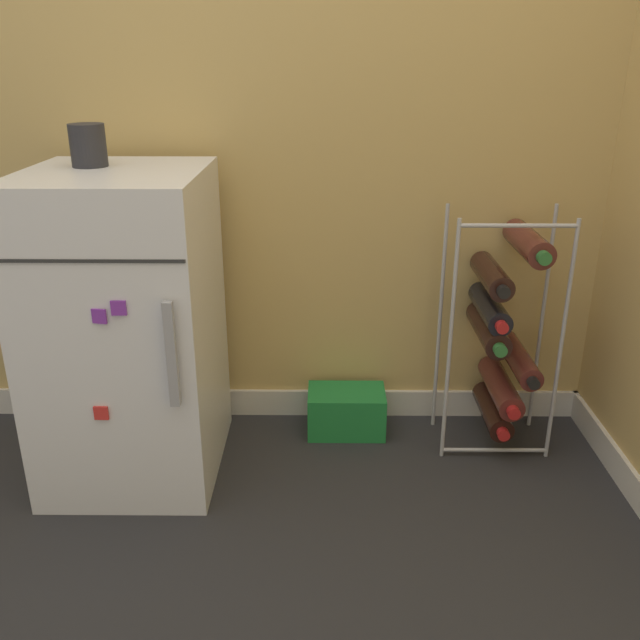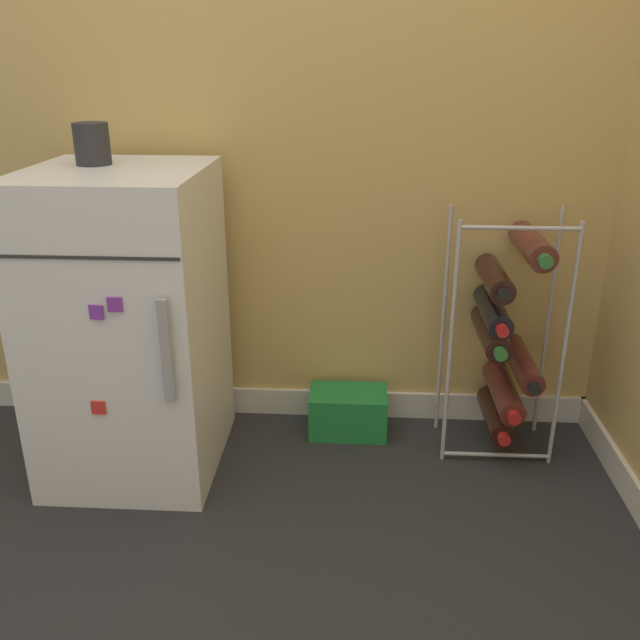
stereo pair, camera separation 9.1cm
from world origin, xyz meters
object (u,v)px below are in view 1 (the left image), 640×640
soda_box (346,411)px  wine_rack (501,333)px  mini_fridge (129,328)px  fridge_top_cup (88,145)px

soda_box → wine_rack: bearing=-6.8°
mini_fridge → soda_box: 0.74m
wine_rack → soda_box: size_ratio=2.99×
soda_box → fridge_top_cup: fridge_top_cup is taller
wine_rack → fridge_top_cup: fridge_top_cup is taller
soda_box → fridge_top_cup: size_ratio=2.27×
mini_fridge → wine_rack: 1.09m
soda_box → mini_fridge: bearing=-162.9°
mini_fridge → wine_rack: bearing=7.2°
mini_fridge → soda_box: bearing=17.1°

